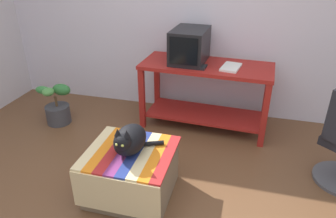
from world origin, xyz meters
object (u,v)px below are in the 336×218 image
Objects in this scene: cat at (129,140)px; desk at (206,85)px; tv_monitor at (190,46)px; potted_plant at (57,106)px; ottoman_with_blanket at (131,173)px; book at (231,67)px; keyboard at (187,65)px.

desk is at bearing 74.42° from cat.
tv_monitor reaches higher than potted_plant.
ottoman_with_blanket is at bearing -104.17° from desk.
ottoman_with_blanket is at bearing -140.84° from cat.
tv_monitor reaches higher than book.
cat is (-0.21, -1.19, -0.23)m from keyboard.
ottoman_with_blanket is at bearing -95.75° from keyboard.
book is 0.58× the size of potted_plant.
tv_monitor is at bearing 169.38° from desk.
keyboard reaches higher than book.
keyboard reaches higher than ottoman_with_blanket.
cat is 1.63m from potted_plant.
potted_plant is at bearing -164.39° from desk.
book is at bearing -9.45° from desk.
ottoman_with_blanket is 1.40× the size of potted_plant.
ottoman_with_blanket is at bearing -108.30° from book.
tv_monitor is 0.78× the size of ottoman_with_blanket.
cat reaches higher than ottoman_with_blanket.
cat is at bearing -108.21° from book.
book is at bearing 12.80° from keyboard.
desk is 4.98× the size of book.
potted_plant is at bearing 145.42° from cat.
tv_monitor is 1.09× the size of potted_plant.
ottoman_with_blanket is (-0.22, -1.20, -0.55)m from keyboard.
cat is (-0.20, -1.37, -0.39)m from tv_monitor.
desk is 2.07× the size of ottoman_with_blanket.
desk is 0.37m from book.
cat is at bearing 37.81° from ottoman_with_blanket.
book reaches higher than desk.
keyboard is at bearing 9.76° from potted_plant.
tv_monitor is 1.56m from ottoman_with_blanket.
ottoman_with_blanket is 1.59m from potted_plant.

